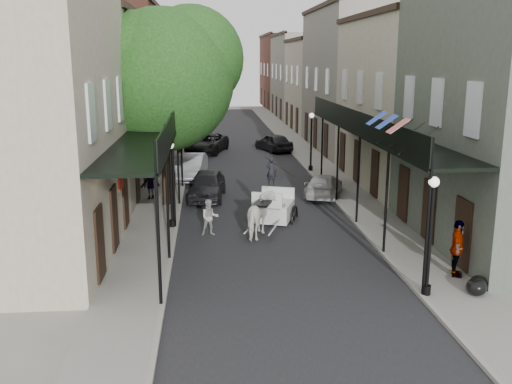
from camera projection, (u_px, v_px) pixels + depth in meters
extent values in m
plane|color=gray|center=(285.00, 278.00, 19.21)|extent=(140.00, 140.00, 0.00)
cube|color=black|center=(246.00, 167.00, 38.61)|extent=(8.00, 90.00, 0.01)
cube|color=gray|center=(171.00, 168.00, 38.18)|extent=(2.20, 90.00, 0.12)
cube|color=gray|center=(318.00, 165.00, 39.01)|extent=(2.20, 90.00, 0.12)
cube|color=#C3B69C|center=(132.00, 83.00, 46.39)|extent=(5.00, 80.00, 10.50)
cube|color=gray|center=(339.00, 82.00, 47.82)|extent=(5.00, 80.00, 10.50)
cube|color=black|center=(150.00, 134.00, 24.67)|extent=(2.20, 18.00, 0.12)
cube|color=black|center=(174.00, 123.00, 24.64)|extent=(0.06, 18.00, 1.00)
cylinder|color=black|center=(158.00, 239.00, 16.45)|extent=(0.10, 0.10, 4.00)
cylinder|color=black|center=(174.00, 181.00, 24.21)|extent=(0.10, 0.10, 4.00)
cylinder|color=black|center=(182.00, 151.00, 31.97)|extent=(0.10, 0.10, 4.00)
cube|color=black|center=(376.00, 132.00, 25.50)|extent=(2.20, 18.00, 0.12)
cube|color=black|center=(353.00, 121.00, 25.30)|extent=(0.06, 18.00, 1.00)
cylinder|color=black|center=(427.00, 232.00, 17.12)|extent=(0.10, 0.10, 4.00)
cylinder|color=black|center=(358.00, 178.00, 24.88)|extent=(0.10, 0.10, 4.00)
cylinder|color=black|center=(322.00, 149.00, 32.64)|extent=(0.10, 0.10, 4.00)
cylinder|color=#382619|center=(165.00, 148.00, 27.86)|extent=(0.44, 0.44, 5.60)
sphere|color=#173F14|center=(163.00, 80.00, 27.11)|extent=(6.80, 6.80, 6.80)
sphere|color=#173F14|center=(191.00, 59.00, 27.57)|extent=(5.10, 5.10, 5.10)
cylinder|color=#382619|center=(179.00, 123.00, 41.50)|extent=(0.44, 0.44, 5.04)
sphere|color=#173F14|center=(177.00, 82.00, 40.83)|extent=(6.00, 6.00, 6.00)
sphere|color=#173F14|center=(194.00, 69.00, 41.30)|extent=(4.50, 4.50, 4.50)
cylinder|color=black|center=(426.00, 290.00, 17.55)|extent=(0.28, 0.28, 0.30)
cylinder|color=black|center=(430.00, 242.00, 17.19)|extent=(0.12, 0.12, 3.40)
sphere|color=white|center=(434.00, 182.00, 16.77)|extent=(0.32, 0.32, 0.32)
cylinder|color=black|center=(173.00, 223.00, 24.63)|extent=(0.28, 0.28, 0.30)
cylinder|color=black|center=(172.00, 188.00, 24.27)|extent=(0.12, 0.12, 3.40)
sphere|color=white|center=(170.00, 145.00, 23.85)|extent=(0.32, 0.32, 0.32)
cylinder|color=black|center=(311.00, 168.00, 36.95)|extent=(0.28, 0.28, 0.30)
cylinder|color=black|center=(311.00, 144.00, 36.59)|extent=(0.12, 0.12, 3.40)
sphere|color=white|center=(312.00, 115.00, 36.17)|extent=(0.32, 0.32, 0.32)
imported|color=white|center=(262.00, 215.00, 23.45)|extent=(1.63, 2.37, 1.83)
torus|color=black|center=(258.00, 201.00, 26.76)|extent=(0.55, 1.39, 1.43)
torus|color=black|center=(297.00, 203.00, 26.34)|extent=(0.55, 1.39, 1.43)
torus|color=black|center=(255.00, 217.00, 25.31)|extent=(0.31, 0.73, 0.74)
torus|color=black|center=(286.00, 219.00, 25.00)|extent=(0.31, 0.73, 0.74)
cube|color=silver|center=(276.00, 193.00, 26.23)|extent=(2.11, 2.39, 0.78)
cube|color=silver|center=(271.00, 187.00, 25.00)|extent=(1.46, 1.00, 0.13)
cube|color=silver|center=(270.00, 181.00, 24.66)|extent=(1.30, 0.53, 0.55)
imported|color=black|center=(271.00, 171.00, 24.84)|extent=(0.53, 0.43, 1.25)
imported|color=#A6A69C|center=(210.00, 218.00, 23.67)|extent=(0.82, 0.69, 1.53)
imported|color=gray|center=(150.00, 183.00, 29.38)|extent=(1.24, 1.03, 1.67)
imported|color=gray|center=(457.00, 248.00, 18.85)|extent=(0.85, 1.23, 1.93)
imported|color=black|center=(207.00, 185.00, 29.91)|extent=(2.21, 4.51, 1.48)
imported|color=gray|center=(190.00, 167.00, 34.67)|extent=(2.14, 4.78, 1.52)
imported|color=black|center=(207.00, 143.00, 44.37)|extent=(3.84, 5.86, 1.50)
imported|color=silver|center=(324.00, 185.00, 30.41)|extent=(2.93, 4.41, 1.19)
imported|color=black|center=(274.00, 142.00, 45.20)|extent=(3.02, 4.52, 1.43)
ellipsoid|color=black|center=(476.00, 287.00, 17.45)|extent=(0.62, 0.62, 0.53)
ellipsoid|color=black|center=(479.00, 283.00, 17.93)|extent=(0.54, 0.54, 0.44)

